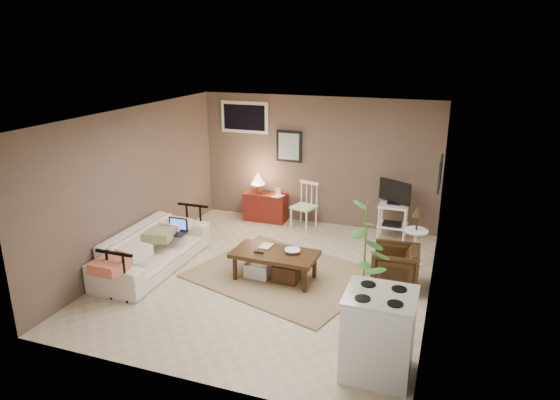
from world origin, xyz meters
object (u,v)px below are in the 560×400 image
at_px(spindle_chair, 304,207).
at_px(tv_stand, 393,209).
at_px(armchair, 395,265).
at_px(coffee_table, 274,264).
at_px(red_console, 265,204).
at_px(potted_plant, 365,260).
at_px(side_table, 416,229).
at_px(stove, 378,334).
at_px(sofa, 153,242).

height_order(spindle_chair, tv_stand, tv_stand).
relative_size(tv_stand, armchair, 1.63).
bearing_deg(coffee_table, tv_stand, 57.12).
bearing_deg(red_console, tv_stand, -3.49).
xyz_separation_m(tv_stand, potted_plant, (0.02, -2.94, 0.30)).
bearing_deg(coffee_table, side_table, 32.91).
xyz_separation_m(red_console, potted_plant, (2.48, -3.09, 0.54)).
distance_m(coffee_table, armchair, 1.72).
bearing_deg(stove, potted_plant, 110.36).
bearing_deg(stove, red_console, 125.21).
distance_m(tv_stand, side_table, 1.07).
relative_size(side_table, armchair, 1.48).
bearing_deg(spindle_chair, sofa, -124.53).
xyz_separation_m(coffee_table, red_console, (-1.05, 2.33, 0.07)).
height_order(tv_stand, armchair, tv_stand).
height_order(armchair, stove, stove).
bearing_deg(spindle_chair, stove, -62.86).
distance_m(coffee_table, sofa, 1.91).
relative_size(side_table, stove, 1.04).
height_order(side_table, armchair, side_table).
bearing_deg(spindle_chair, tv_stand, -0.50).
xyz_separation_m(side_table, stove, (-0.12, -2.85, -0.14)).
distance_m(tv_stand, stove, 3.84).
relative_size(sofa, stove, 2.30).
xyz_separation_m(spindle_chair, potted_plant, (1.64, -2.96, 0.45)).
height_order(tv_stand, side_table, tv_stand).
xyz_separation_m(armchair, potted_plant, (-0.25, -1.16, 0.54)).
bearing_deg(side_table, red_console, 159.15).
xyz_separation_m(coffee_table, side_table, (1.87, 1.21, 0.34)).
bearing_deg(stove, armchair, 92.13).
xyz_separation_m(red_console, side_table, (2.92, -1.11, 0.27)).
bearing_deg(potted_plant, spindle_chair, 119.01).
distance_m(coffee_table, side_table, 2.26).
height_order(spindle_chair, side_table, side_table).
bearing_deg(sofa, potted_plant, -99.07).
distance_m(red_console, potted_plant, 4.00).
distance_m(sofa, red_console, 2.70).
relative_size(spindle_chair, armchair, 1.33).
bearing_deg(coffee_table, spindle_chair, 95.57).
bearing_deg(side_table, tv_stand, 115.87).
bearing_deg(potted_plant, sofa, 170.93).
relative_size(red_console, spindle_chair, 1.09).
relative_size(sofa, armchair, 3.28).
bearing_deg(red_console, stove, -54.79).
height_order(spindle_chair, potted_plant, potted_plant).
bearing_deg(side_table, potted_plant, -102.79).
bearing_deg(sofa, red_console, -18.05).
height_order(spindle_chair, stove, stove).
bearing_deg(stove, tv_stand, 95.14).
distance_m(sofa, side_table, 4.03).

